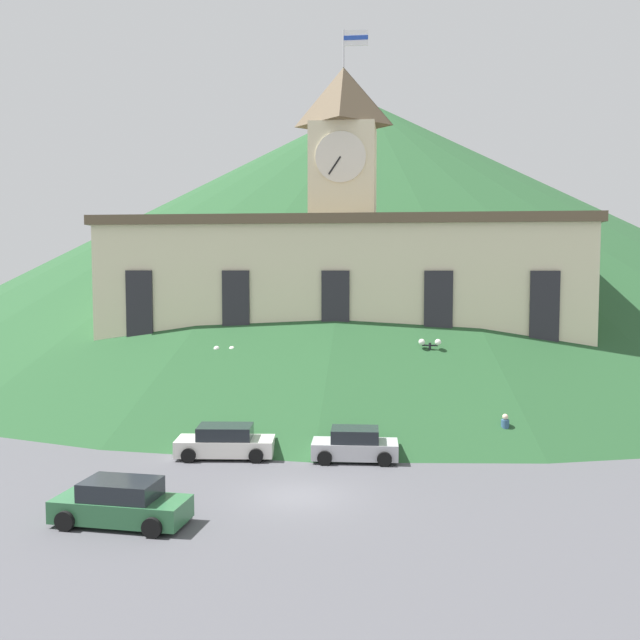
% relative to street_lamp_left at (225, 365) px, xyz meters
% --- Properties ---
extents(ground_plane, '(160.00, 160.00, 0.00)m').
position_rel_street_lamp_left_xyz_m(ground_plane, '(6.24, -13.33, -3.16)').
color(ground_plane, '#4C4C51').
extents(civic_building, '(30.88, 11.60, 24.31)m').
position_rel_street_lamp_left_xyz_m(civic_building, '(6.24, 7.75, 3.37)').
color(civic_building, beige).
rests_on(civic_building, ground).
extents(banner_fence, '(30.00, 0.12, 2.21)m').
position_rel_street_lamp_left_xyz_m(banner_fence, '(6.24, -1.00, -2.05)').
color(banner_fence, '#2347B2').
rests_on(banner_fence, ground).
extents(hillside_backdrop, '(107.72, 107.72, 27.96)m').
position_rel_street_lamp_left_xyz_m(hillside_backdrop, '(6.24, 45.21, 10.82)').
color(hillside_backdrop, '#234C28').
rests_on(hillside_backdrop, ground).
extents(street_lamp_left, '(1.26, 0.36, 4.26)m').
position_rel_street_lamp_left_xyz_m(street_lamp_left, '(0.00, 0.00, 0.00)').
color(street_lamp_left, black).
rests_on(street_lamp_left, ground).
extents(street_lamp_far_left, '(1.26, 0.36, 4.80)m').
position_rel_street_lamp_left_xyz_m(street_lamp_far_left, '(11.75, -0.00, 0.35)').
color(street_lamp_far_left, black).
rests_on(street_lamp_far_left, ground).
extents(car_silver_hatch, '(3.97, 2.15, 1.50)m').
position_rel_street_lamp_left_xyz_m(car_silver_hatch, '(8.09, -8.07, -2.47)').
color(car_silver_hatch, '#B7B7BC').
rests_on(car_silver_hatch, ground).
extents(car_white_taxi, '(4.65, 2.47, 1.50)m').
position_rel_street_lamp_left_xyz_m(car_white_taxi, '(2.07, -8.19, -2.47)').
color(car_white_taxi, white).
rests_on(car_white_taxi, ground).
extents(car_green_wagon, '(4.74, 2.44, 1.55)m').
position_rel_street_lamp_left_xyz_m(car_green_wagon, '(0.63, -17.03, -2.44)').
color(car_green_wagon, '#2D663D').
rests_on(car_green_wagon, ground).
extents(pedestrian, '(0.44, 0.39, 1.78)m').
position_rel_street_lamp_left_xyz_m(pedestrian, '(15.14, -5.49, -2.19)').
color(pedestrian, '#33567A').
rests_on(pedestrian, ground).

